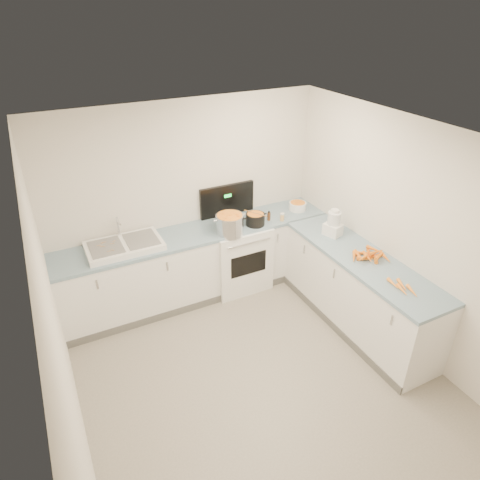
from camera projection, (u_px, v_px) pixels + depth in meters
name	position (u px, v px, depth m)	size (l,w,h in m)	color
floor	(262.00, 380.00, 4.47)	(3.50, 4.00, 0.00)	gray
ceiling	(270.00, 147.00, 3.23)	(3.50, 4.00, 0.00)	silver
wall_back	(187.00, 200.00, 5.40)	(3.50, 2.50, 0.00)	silver
wall_front	(450.00, 475.00, 2.30)	(3.50, 2.50, 0.00)	silver
wall_left	(60.00, 344.00, 3.16)	(4.00, 2.50, 0.00)	silver
wall_right	(409.00, 239.00, 4.53)	(4.00, 2.50, 0.00)	silver
counter_back	(199.00, 263.00, 5.55)	(3.50, 0.62, 0.94)	white
counter_right	(358.00, 291.00, 5.03)	(0.62, 2.20, 0.94)	white
stove	(237.00, 254.00, 5.75)	(0.76, 0.65, 1.36)	white
sink	(124.00, 246.00, 4.95)	(0.86, 0.52, 0.31)	white
steel_pot	(230.00, 224.00, 5.26)	(0.34, 0.34, 0.25)	silver
black_pot	(255.00, 220.00, 5.45)	(0.24, 0.24, 0.17)	black
wooden_spoon	(255.00, 213.00, 5.41)	(0.01, 0.01, 0.34)	#AD7A47
mixing_bowl	(298.00, 206.00, 5.84)	(0.23, 0.23, 0.11)	white
extract_bottle	(269.00, 216.00, 5.57)	(0.04, 0.04, 0.11)	#593319
spice_jar	(282.00, 218.00, 5.56)	(0.05, 0.05, 0.09)	#E5B266
food_processor	(333.00, 224.00, 5.18)	(0.22, 0.24, 0.34)	white
carrot_pile	(370.00, 255.00, 4.76)	(0.43, 0.39, 0.09)	orange
peeled_carrots	(402.00, 287.00, 4.27)	(0.16, 0.37, 0.04)	orange
peelings	(106.00, 246.00, 4.86)	(0.22, 0.26, 0.01)	tan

